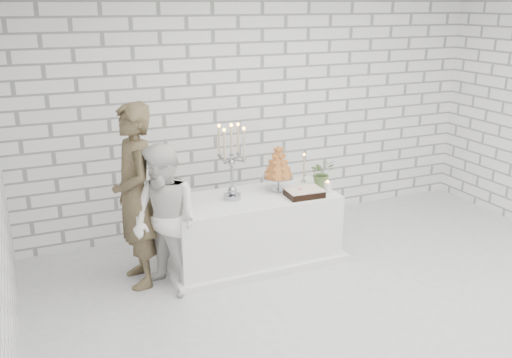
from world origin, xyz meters
name	(u,v)px	position (x,y,z in m)	size (l,w,h in m)	color
ground	(373,313)	(0.00, 0.00, 0.00)	(6.00, 5.00, 0.01)	silver
wall_back	(262,106)	(0.00, 2.50, 1.50)	(6.00, 0.01, 3.00)	white
cake_table	(253,229)	(-0.59, 1.43, 0.38)	(1.80, 0.80, 0.75)	white
groom	(135,196)	(-1.82, 1.46, 0.92)	(0.67, 0.44, 1.85)	#483B26
bride	(165,221)	(-1.62, 1.14, 0.75)	(0.73, 0.57, 1.49)	white
candelabra	(232,162)	(-0.81, 1.46, 1.16)	(0.33, 0.33, 0.81)	#9697A0
croquembouche	(278,168)	(-0.25, 1.50, 1.01)	(0.34, 0.34, 0.52)	#964E1E
chocolate_cake	(304,193)	(-0.08, 1.22, 0.79)	(0.38, 0.27, 0.08)	black
pillar_candle	(327,187)	(0.21, 1.23, 0.81)	(0.08, 0.08, 0.12)	white
extra_taper	(304,169)	(0.15, 1.66, 0.91)	(0.06, 0.06, 0.32)	#BFAF90
flowers	(322,173)	(0.26, 1.45, 0.90)	(0.28, 0.24, 0.31)	#3E6337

